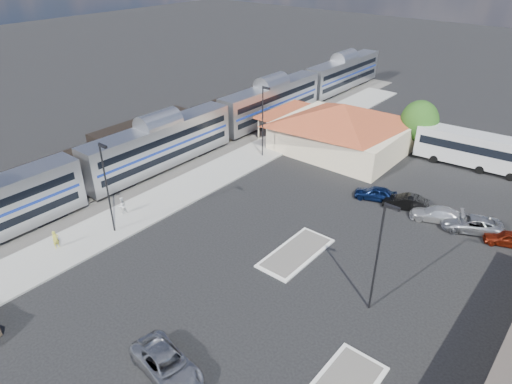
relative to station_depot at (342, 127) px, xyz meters
The scene contains 20 objects.
ground 24.63m from the station_depot, 79.24° to the right, with size 280.00×280.00×0.00m, color black.
railbed 23.14m from the station_depot, 135.78° to the right, with size 16.00×100.00×0.12m, color #4C4944.
platform 19.71m from the station_depot, 112.45° to the right, with size 5.50×92.00×0.18m, color gray.
passenger_train 22.61m from the station_depot, 126.47° to the right, with size 3.00×104.00×5.55m.
freight_cars 25.33m from the station_depot, 140.19° to the right, with size 2.80×46.00×4.00m.
station_depot is the anchor object (origin of this frame).
traffic_island_south 23.80m from the station_depot, 68.74° to the right, with size 3.30×7.50×0.21m.
lamp_plat_s 30.74m from the station_depot, 101.94° to the right, with size 1.08×0.25×9.00m.
lamp_plat_n 10.45m from the station_depot, 128.41° to the right, with size 1.08×0.25×9.00m.
lamp_lot 29.30m from the station_depot, 55.24° to the right, with size 1.08×0.25×9.00m.
tree_depot 9.69m from the station_depot, 38.43° to the left, with size 4.71×4.71×6.63m.
suv 38.62m from the station_depot, 75.73° to the right, with size 2.59×5.61×1.56m, color #A0A1A8.
coach_bus 15.68m from the station_depot, 20.70° to the left, with size 13.23×4.02×4.18m.
person_a 35.78m from the station_depot, 103.05° to the right, with size 0.61×0.40×1.68m, color gold.
person_b 28.94m from the station_depot, 106.87° to the right, with size 0.86×0.67×1.76m, color silver.
parked_car_a 13.24m from the station_depot, 43.33° to the right, with size 1.74×4.33×1.48m, color #0E1D46.
parked_car_b 15.52m from the station_depot, 34.27° to the right, with size 1.56×4.46×1.47m, color black.
parked_car_c 18.37m from the station_depot, 29.38° to the right, with size 1.98×4.88×1.42m, color silver.
parked_car_d 21.07m from the station_depot, 24.36° to the right, with size 2.52×5.46×1.52m, color #919499.
parked_car_e 24.12m from the station_depot, 21.86° to the right, with size 1.59×3.95×1.35m, color maroon.
Camera 1 is at (21.69, -24.96, 23.87)m, focal length 32.00 mm.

